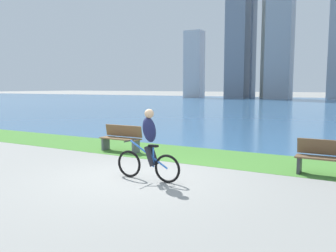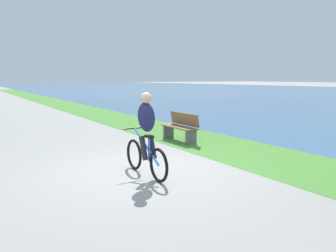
{
  "view_description": "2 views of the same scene",
  "coord_description": "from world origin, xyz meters",
  "views": [
    {
      "loc": [
        4.69,
        -7.0,
        2.23
      ],
      "look_at": [
        0.6,
        0.35,
        1.28
      ],
      "focal_mm": 37.31,
      "sensor_mm": 36.0,
      "label": 1
    },
    {
      "loc": [
        6.22,
        -3.18,
        1.99
      ],
      "look_at": [
        0.17,
        0.53,
        0.97
      ],
      "focal_mm": 35.73,
      "sensor_mm": 36.0,
      "label": 2
    }
  ],
  "objects": [
    {
      "name": "grass_strip_bayside",
      "position": [
        0.0,
        3.27,
        0.0
      ],
      "size": [
        120.0,
        2.68,
        0.01
      ],
      "primitive_type": "cube",
      "color": "#478433",
      "rests_on": "ground"
    },
    {
      "name": "bench_far_along_path",
      "position": [
        -2.54,
        2.67,
        0.45
      ],
      "size": [
        1.5,
        0.47,
        0.9
      ],
      "color": "brown",
      "rests_on": "ground"
    },
    {
      "name": "cyclist_lead",
      "position": [
        0.32,
        -0.08,
        0.84
      ],
      "size": [
        1.75,
        0.52,
        1.71
      ],
      "color": "black",
      "rests_on": "ground"
    },
    {
      "name": "ground_plane",
      "position": [
        0.0,
        0.0,
        0.0
      ],
      "size": [
        300.0,
        300.0,
        0.0
      ],
      "primitive_type": "plane",
      "color": "gray"
    }
  ]
}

